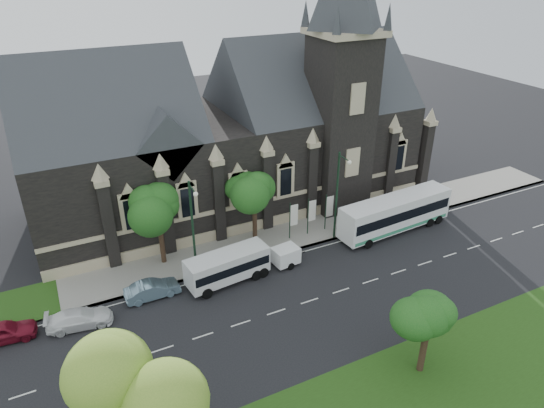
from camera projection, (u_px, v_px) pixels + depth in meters
ground at (276, 312)px, 37.93m from camera, size 160.00×160.00×0.00m
sidewalk at (230, 251)px, 45.44m from camera, size 80.00×5.00×0.15m
museum at (239, 131)px, 51.10m from camera, size 40.00×17.70×29.90m
tree_park_near at (140, 386)px, 23.36m from camera, size 4.42×4.42×8.56m
tree_park_east at (430, 313)px, 30.82m from camera, size 3.40×3.40×6.28m
tree_walk_right at (255, 184)px, 45.02m from camera, size 4.08×4.08×7.80m
tree_walk_left at (159, 205)px, 41.50m from camera, size 3.91×3.91×7.64m
street_lamp_near at (338, 192)px, 45.15m from camera, size 0.36×1.88×9.00m
street_lamp_mid at (193, 226)px, 39.63m from camera, size 0.36×1.88×9.00m
banner_flag_left at (293, 217)px, 46.46m from camera, size 0.90×0.10×4.00m
banner_flag_center at (311, 213)px, 47.25m from camera, size 0.90×0.10×4.00m
banner_flag_right at (328, 209)px, 48.03m from camera, size 0.90×0.10×4.00m
tour_coach at (395, 213)px, 48.11m from camera, size 12.53×3.54×3.61m
shuttle_bus at (228, 265)px, 40.75m from camera, size 7.30×3.17×2.74m
box_trailer at (286, 255)px, 43.19m from camera, size 3.33×1.96×1.74m
sedan at (152, 289)px, 39.27m from camera, size 4.41×1.57×1.45m
car_far_red at (3, 332)px, 34.84m from camera, size 4.59×2.15×1.52m
car_far_white at (79, 318)px, 36.24m from camera, size 4.97×2.56×1.38m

